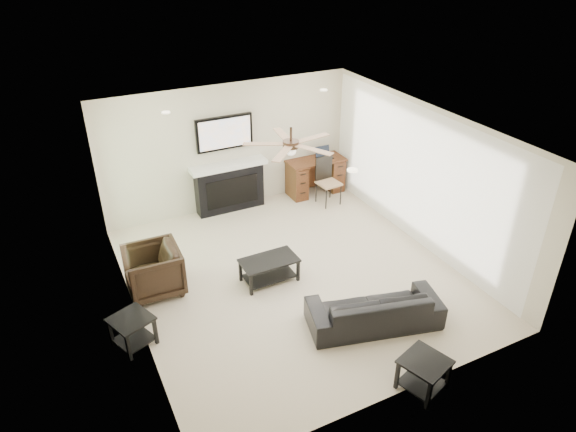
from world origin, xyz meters
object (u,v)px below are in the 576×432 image
object	(u,v)px
sofa	(374,308)
armchair	(153,271)
fireplace_unit	(229,166)
desk	(315,176)
coffee_table	(269,270)

from	to	relation	value
sofa	armchair	world-z (taller)	armchair
fireplace_unit	desk	xyz separation A→B (m)	(1.88, -0.10, -0.57)
desk	coffee_table	bearing A→B (deg)	-132.05
coffee_table	armchair	bearing A→B (deg)	161.18
sofa	fireplace_unit	bearing A→B (deg)	-67.52
armchair	sofa	bearing A→B (deg)	52.16
sofa	armchair	distance (m)	3.38
fireplace_unit	desk	bearing A→B (deg)	-3.01
armchair	coffee_table	xyz separation A→B (m)	(1.70, -0.55, -0.18)
coffee_table	fireplace_unit	world-z (taller)	fireplace_unit
coffee_table	fireplace_unit	xyz separation A→B (m)	(0.31, 2.53, 0.75)
fireplace_unit	desk	world-z (taller)	fireplace_unit
sofa	armchair	bearing A→B (deg)	-25.19
sofa	armchair	xyz separation A→B (m)	(-2.60, 2.15, 0.11)
desk	armchair	bearing A→B (deg)	-154.19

